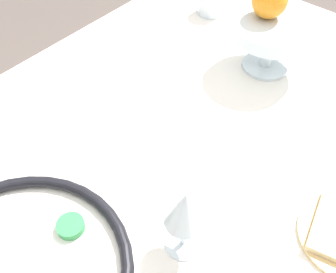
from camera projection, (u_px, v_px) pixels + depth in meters
The scene contains 4 objects.
wine_glass at pixel (185, 211), 0.55m from camera, with size 0.06×0.06×0.14m.
fruit_stand at pixel (272, 33), 0.86m from camera, with size 0.18×0.18×0.12m.
orange_fruit at pixel (270, 0), 0.83m from camera, with size 0.08×0.08×0.08m.
cup_near at pixel (211, 3), 1.06m from camera, with size 0.07×0.07×0.06m.
Camera 1 is at (-0.33, -0.21, 1.35)m, focal length 42.00 mm.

